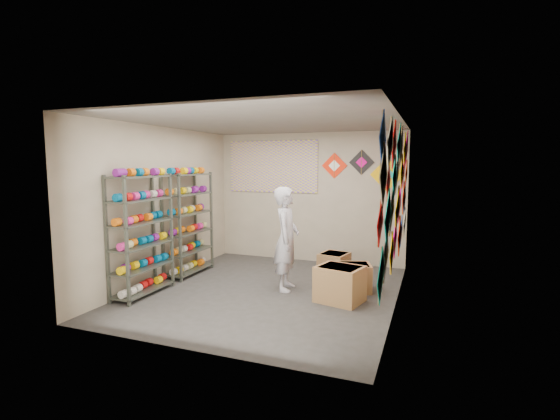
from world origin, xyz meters
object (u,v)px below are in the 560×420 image
at_px(shelf_rack_back, 188,224).
at_px(shopkeeper, 286,239).
at_px(shelf_rack_front, 141,235).
at_px(carton_a, 340,284).
at_px(carton_b, 353,277).
at_px(carton_c, 334,265).

relative_size(shelf_rack_back, shopkeeper, 1.12).
bearing_deg(shelf_rack_back, shelf_rack_front, -90.00).
xyz_separation_m(carton_a, carton_b, (0.10, 0.58, -0.05)).
height_order(shelf_rack_front, shelf_rack_back, same).
distance_m(shelf_rack_back, carton_c, 2.80).
relative_size(shelf_rack_back, carton_b, 3.48).
distance_m(carton_a, carton_c, 1.32).
bearing_deg(carton_b, shelf_rack_back, 163.36).
bearing_deg(carton_c, shelf_rack_front, -130.75).
bearing_deg(carton_b, shopkeeper, 178.65).
relative_size(shopkeeper, carton_a, 2.62).
bearing_deg(carton_a, shelf_rack_back, -176.02).
bearing_deg(shelf_rack_back, carton_b, 1.06).
height_order(carton_a, carton_b, carton_a).
bearing_deg(carton_c, carton_b, -43.51).
height_order(shopkeeper, carton_b, shopkeeper).
bearing_deg(carton_c, shopkeeper, -108.87).
bearing_deg(shelf_rack_back, shopkeeper, -7.02).
relative_size(carton_b, carton_c, 1.07).
bearing_deg(shelf_rack_front, carton_c, 38.00).
height_order(shelf_rack_back, carton_b, shelf_rack_back).
relative_size(shopkeeper, carton_c, 3.31).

